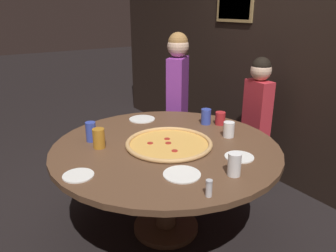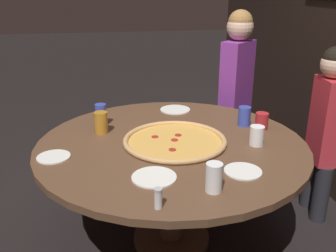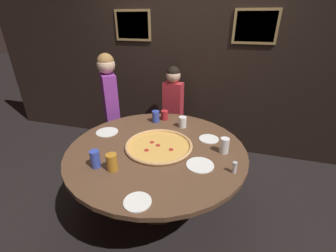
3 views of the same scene
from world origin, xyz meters
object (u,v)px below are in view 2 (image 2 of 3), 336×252
at_px(drink_cup_near_right, 257,136).
at_px(drink_cup_beside_pizza, 262,121).
at_px(diner_centre_back, 236,86).
at_px(drink_cup_front_edge, 214,177).
at_px(condiment_shaker, 158,198).
at_px(diner_far_left, 325,125).
at_px(white_plate_right_side, 154,177).
at_px(drink_cup_by_shaker, 101,115).
at_px(white_plate_left_side, 54,157).
at_px(white_plate_beside_cup, 243,171).
at_px(drink_cup_far_right, 101,123).
at_px(giant_pizza, 175,141).
at_px(dining_table, 172,159).
at_px(drink_cup_far_left, 244,116).
at_px(white_plate_near_front, 175,110).

distance_m(drink_cup_near_right, drink_cup_beside_pizza, 0.29).
bearing_deg(diner_centre_back, drink_cup_beside_pizza, -136.35).
relative_size(drink_cup_front_edge, condiment_shaker, 1.48).
distance_m(diner_centre_back, diner_far_left, 0.85).
relative_size(diner_centre_back, diner_far_left, 1.15).
height_order(white_plate_right_side, condiment_shaker, condiment_shaker).
relative_size(drink_cup_front_edge, drink_cup_by_shaker, 0.96).
relative_size(drink_cup_near_right, drink_cup_by_shaker, 0.80).
bearing_deg(white_plate_left_side, white_plate_beside_cup, 70.59).
bearing_deg(drink_cup_far_right, white_plate_left_side, -39.44).
relative_size(drink_cup_far_right, drink_cup_by_shaker, 0.96).
distance_m(giant_pizza, drink_cup_by_shaker, 0.60).
distance_m(dining_table, drink_cup_near_right, 0.55).
distance_m(drink_cup_near_right, drink_cup_by_shaker, 1.06).
relative_size(drink_cup_far_left, diner_centre_back, 0.09).
bearing_deg(drink_cup_by_shaker, diner_far_left, 81.61).
xyz_separation_m(dining_table, diner_centre_back, (-0.89, 0.73, 0.21)).
distance_m(drink_cup_beside_pizza, white_plate_near_front, 0.70).
relative_size(drink_cup_by_shaker, drink_cup_beside_pizza, 1.35).
height_order(drink_cup_by_shaker, white_plate_right_side, drink_cup_by_shaker).
height_order(giant_pizza, white_plate_right_side, giant_pizza).
height_order(drink_cup_far_left, diner_centre_back, diner_centre_back).
bearing_deg(giant_pizza, condiment_shaker, -16.72).
xyz_separation_m(dining_table, drink_cup_by_shaker, (-0.38, -0.43, 0.20)).
bearing_deg(white_plate_beside_cup, white_plate_left_side, -109.41).
bearing_deg(white_plate_beside_cup, drink_cup_near_right, 147.45).
bearing_deg(drink_cup_by_shaker, white_plate_beside_cup, 40.89).
bearing_deg(white_plate_left_side, drink_cup_far_left, 103.60).
bearing_deg(white_plate_left_side, white_plate_right_side, 57.63).
xyz_separation_m(drink_cup_far_right, drink_cup_far_left, (0.03, 0.97, -0.00)).
height_order(drink_cup_near_right, white_plate_near_front, drink_cup_near_right).
bearing_deg(white_plate_left_side, condiment_shaker, 39.96).
bearing_deg(diner_far_left, dining_table, 104.67).
relative_size(giant_pizza, drink_cup_far_right, 4.47).
height_order(drink_cup_front_edge, white_plate_left_side, drink_cup_front_edge).
bearing_deg(giant_pizza, drink_cup_far_left, 111.95).
xyz_separation_m(drink_cup_front_edge, drink_cup_beside_pizza, (-0.73, 0.55, -0.02)).
bearing_deg(drink_cup_far_left, dining_table, -70.27).
height_order(dining_table, drink_cup_front_edge, drink_cup_front_edge).
bearing_deg(giant_pizza, drink_cup_by_shaker, -131.70).
distance_m(drink_cup_front_edge, drink_cup_near_right, 0.63).
relative_size(drink_cup_beside_pizza, white_plate_near_front, 0.48).
relative_size(dining_table, drink_cup_near_right, 13.89).
bearing_deg(drink_cup_far_right, drink_cup_far_left, 88.19).
relative_size(white_plate_beside_cup, white_plate_near_front, 0.85).
xyz_separation_m(drink_cup_near_right, white_plate_near_front, (-0.74, -0.36, -0.06)).
height_order(drink_cup_far_left, white_plate_right_side, drink_cup_far_left).
xyz_separation_m(dining_table, condiment_shaker, (0.71, -0.19, 0.17)).
bearing_deg(drink_cup_front_edge, white_plate_left_side, -122.88).
bearing_deg(condiment_shaker, diner_centre_back, 149.97).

